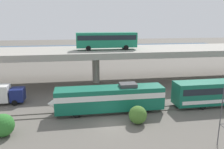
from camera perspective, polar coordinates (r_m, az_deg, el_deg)
The scene contains 19 objects.
ground_plane at distance 29.03m, azimuth -0.37°, elevation -12.63°, with size 260.00×260.00×0.00m, color #605B54.
rail_strip_near at distance 31.92m, azimuth -1.28°, elevation -9.99°, with size 110.00×0.12×0.12m, color #59544C.
rail_strip_far at distance 33.29m, azimuth -1.64°, elevation -8.95°, with size 110.00×0.12×0.12m, color #59544C.
train_locomotive at distance 31.80m, azimuth -1.91°, elevation -5.95°, with size 16.29×3.04×4.18m.
highway_overpass at distance 46.35m, azimuth -4.18°, elevation 5.60°, with size 96.00×12.85×7.07m.
transit_bus_on_overpass at distance 45.08m, azimuth -1.41°, elevation 8.92°, with size 12.00×2.68×3.40m.
service_truck_west at distance 39.21m, azimuth -26.61°, elevation -4.46°, with size 6.80×2.46×3.04m.
pier_parking_lot at distance 81.73m, azimuth -6.30°, elevation 5.03°, with size 56.56×13.59×1.37m, color #9E998E.
parked_car_0 at distance 87.23m, azimuth 5.03°, elevation 6.56°, with size 4.01×1.92×1.50m.
parked_car_1 at distance 79.55m, azimuth -10.00°, elevation 5.73°, with size 4.57×1.94×1.50m.
parked_car_2 at distance 82.55m, azimuth -3.50°, elevation 6.19°, with size 4.32×1.93×1.50m.
parked_car_3 at distance 84.35m, azimuth -9.09°, elevation 6.21°, with size 4.39×1.98×1.50m.
parked_car_4 at distance 81.63m, azimuth 7.72°, elevation 6.01°, with size 4.39×1.85×1.50m.
parked_car_5 at distance 78.80m, azimuth -3.42°, elevation 5.83°, with size 4.13×1.85×1.50m.
parked_car_6 at distance 83.14m, azimuth -20.62°, elevation 5.39°, with size 4.32×1.86×1.50m.
parked_car_7 at distance 85.13m, azimuth 0.18°, elevation 6.44°, with size 4.10×1.99×1.50m.
harbor_water at distance 104.59m, azimuth -6.96°, elevation 6.52°, with size 140.00×36.00×0.01m, color navy.
shrub_left at distance 28.73m, azimuth -26.10°, elevation -11.54°, with size 2.62×2.62×2.62m, color #2E742C.
shrub_right at distance 29.06m, azimuth 6.58°, elevation -10.17°, with size 2.32×2.32×2.32m, color #436F2A.
Camera 1 is at (-3.95, -25.72, 12.87)m, focal length 35.93 mm.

